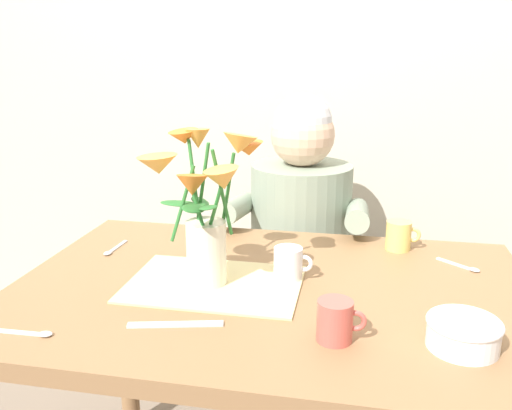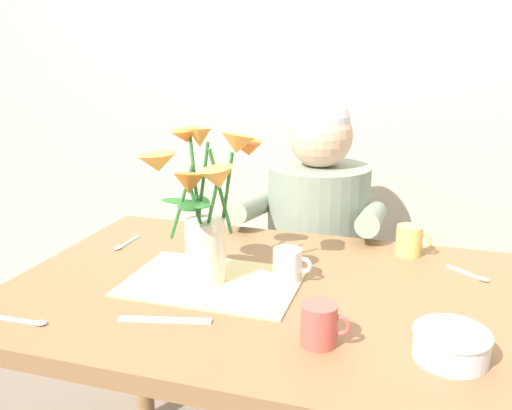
% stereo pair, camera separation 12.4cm
% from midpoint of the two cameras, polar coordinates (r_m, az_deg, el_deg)
% --- Properties ---
extents(wood_panel_backdrop, '(4.00, 0.10, 2.50)m').
position_cam_midpoint_polar(wood_panel_backdrop, '(2.17, 4.78, 15.70)').
color(wood_panel_backdrop, beige).
rests_on(wood_panel_backdrop, ground_plane).
extents(dining_table, '(1.20, 0.80, 0.74)m').
position_cam_midpoint_polar(dining_table, '(1.29, -1.27, -12.66)').
color(dining_table, olive).
rests_on(dining_table, ground_plane).
extents(seated_person, '(0.45, 0.47, 1.14)m').
position_cam_midpoint_polar(seated_person, '(1.87, 2.76, -5.88)').
color(seated_person, '#4C4C56').
rests_on(seated_person, ground_plane).
extents(striped_placemat, '(0.40, 0.28, 0.00)m').
position_cam_midpoint_polar(striped_placemat, '(1.27, -7.29, -8.37)').
color(striped_placemat, beige).
rests_on(striped_placemat, dining_table).
extents(flower_vase, '(0.28, 0.22, 0.36)m').
position_cam_midpoint_polar(flower_vase, '(1.20, -8.48, 0.06)').
color(flower_vase, silver).
rests_on(flower_vase, dining_table).
extents(ceramic_bowl, '(0.14, 0.14, 0.06)m').
position_cam_midpoint_polar(ceramic_bowl, '(1.05, 18.08, -12.89)').
color(ceramic_bowl, white).
rests_on(ceramic_bowl, dining_table).
extents(dinner_knife, '(0.19, 0.06, 0.00)m').
position_cam_midpoint_polar(dinner_knife, '(1.11, -11.86, -12.44)').
color(dinner_knife, silver).
rests_on(dinner_knife, dining_table).
extents(coffee_cup, '(0.09, 0.07, 0.08)m').
position_cam_midpoint_polar(coffee_cup, '(1.02, 5.00, -12.29)').
color(coffee_cup, '#CC564C').
rests_on(coffee_cup, dining_table).
extents(ceramic_mug, '(0.09, 0.07, 0.08)m').
position_cam_midpoint_polar(ceramic_mug, '(1.27, 0.72, -6.35)').
color(ceramic_mug, silver).
rests_on(ceramic_mug, dining_table).
extents(tea_cup, '(0.09, 0.07, 0.08)m').
position_cam_midpoint_polar(tea_cup, '(1.49, 12.75, -3.22)').
color(tea_cup, '#E5C666').
rests_on(tea_cup, dining_table).
extents(spoon_0, '(0.10, 0.09, 0.01)m').
position_cam_midpoint_polar(spoon_0, '(1.42, 19.08, -6.31)').
color(spoon_0, silver).
rests_on(spoon_0, dining_table).
extents(spoon_1, '(0.02, 0.12, 0.01)m').
position_cam_midpoint_polar(spoon_1, '(1.52, -17.35, -4.66)').
color(spoon_1, silver).
rests_on(spoon_1, dining_table).
extents(spoon_2, '(0.12, 0.02, 0.01)m').
position_cam_midpoint_polar(spoon_2, '(1.16, -25.64, -12.31)').
color(spoon_2, silver).
rests_on(spoon_2, dining_table).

